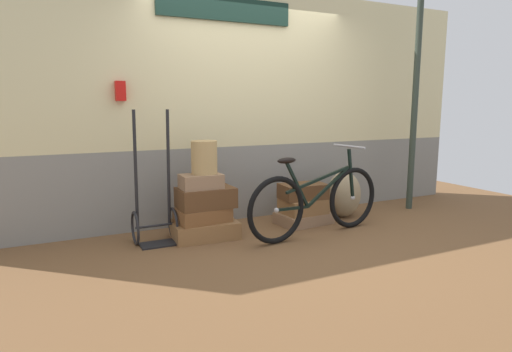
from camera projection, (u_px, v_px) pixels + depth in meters
ground at (278, 236)px, 4.70m from camera, size 8.40×5.20×0.06m
station_building at (246, 106)px, 5.23m from camera, size 6.40×0.74×2.71m
suitcase_0 at (204, 229)px, 4.55m from camera, size 0.69×0.50×0.18m
suitcase_1 at (203, 215)px, 4.50m from camera, size 0.56×0.39×0.14m
suitcase_2 at (206, 197)px, 4.51m from camera, size 0.58×0.38×0.21m
suitcase_3 at (201, 181)px, 4.44m from camera, size 0.42×0.27×0.15m
suitcase_4 at (304, 218)px, 5.10m from camera, size 0.64×0.48×0.13m
suitcase_5 at (303, 206)px, 5.06m from camera, size 0.50×0.39×0.17m
suitcase_6 at (303, 191)px, 5.04m from camera, size 0.54×0.37×0.18m
wicker_basket at (204, 157)px, 4.44m from camera, size 0.27×0.27×0.34m
luggage_trolley at (154, 215)px, 4.36m from camera, size 0.41×0.39×1.33m
burlap_sack at (344, 194)px, 5.37m from camera, size 0.44×0.37×0.56m
bicycle at (317, 202)px, 4.60m from camera, size 1.74×0.46×0.94m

